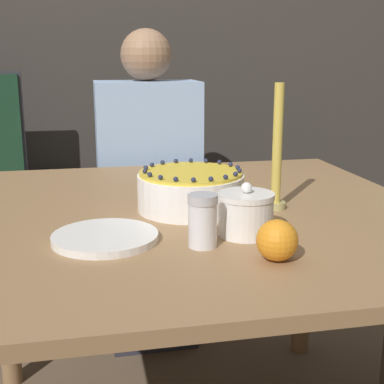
# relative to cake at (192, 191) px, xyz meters

# --- Properties ---
(wall_behind) EXTENTS (8.00, 0.05, 2.60)m
(wall_behind) POSITION_rel_cake_xyz_m (-0.00, 1.39, 0.47)
(wall_behind) COLOR #38332D
(wall_behind) RESTS_ON ground_plane
(dining_table) EXTENTS (1.24, 1.19, 0.78)m
(dining_table) POSITION_rel_cake_xyz_m (-0.00, -0.01, -0.16)
(dining_table) COLOR #936D47
(dining_table) RESTS_ON ground_plane
(cake) EXTENTS (0.27, 0.27, 0.11)m
(cake) POSITION_rel_cake_xyz_m (0.00, 0.00, 0.00)
(cake) COLOR white
(cake) RESTS_ON dining_table
(sugar_bowl) EXTENTS (0.12, 0.12, 0.12)m
(sugar_bowl) POSITION_rel_cake_xyz_m (0.07, -0.22, -0.00)
(sugar_bowl) COLOR white
(sugar_bowl) RESTS_ON dining_table
(sugar_shaker) EXTENTS (0.06, 0.06, 0.11)m
(sugar_shaker) POSITION_rel_cake_xyz_m (-0.03, -0.28, 0.01)
(sugar_shaker) COLOR white
(sugar_shaker) RESTS_ON dining_table
(plate_stack) EXTENTS (0.23, 0.23, 0.02)m
(plate_stack) POSITION_rel_cake_xyz_m (-0.23, -0.20, -0.04)
(plate_stack) COLOR white
(plate_stack) RESTS_ON dining_table
(candle) EXTENTS (0.05, 0.05, 0.32)m
(candle) POSITION_rel_cake_xyz_m (0.21, -0.04, 0.08)
(candle) COLOR tan
(candle) RESTS_ON dining_table
(orange_fruit_0) EXTENTS (0.08, 0.08, 0.08)m
(orange_fruit_0) POSITION_rel_cake_xyz_m (0.09, -0.38, -0.01)
(orange_fruit_0) COLOR orange
(orange_fruit_0) RESTS_ON dining_table
(person_man_blue_shirt) EXTENTS (0.40, 0.34, 1.26)m
(person_man_blue_shirt) POSITION_rel_cake_xyz_m (-0.02, 0.79, -0.28)
(person_man_blue_shirt) COLOR #2D2D38
(person_man_blue_shirt) RESTS_ON ground_plane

